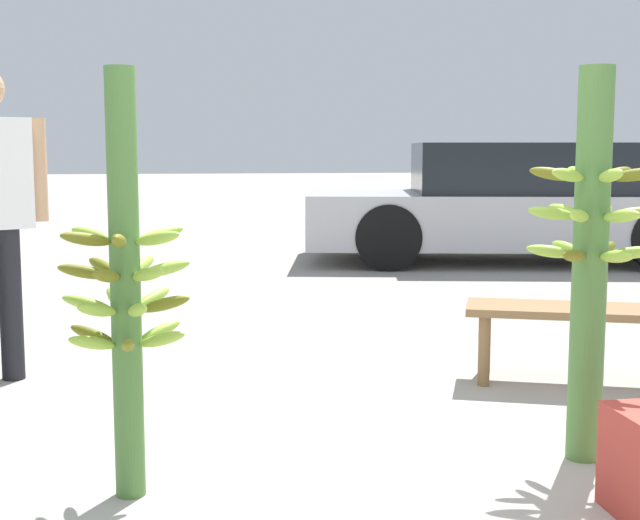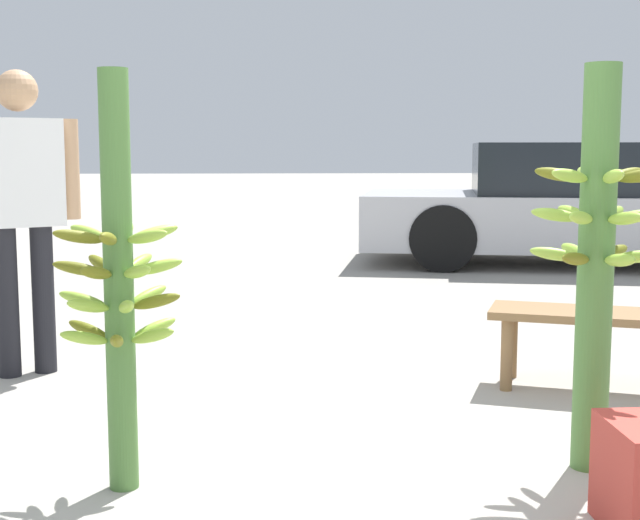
{
  "view_description": "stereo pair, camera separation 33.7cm",
  "coord_description": "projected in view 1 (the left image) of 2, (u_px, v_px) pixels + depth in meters",
  "views": [
    {
      "loc": [
        -0.6,
        -2.87,
        1.2
      ],
      "look_at": [
        -0.09,
        0.5,
        0.78
      ],
      "focal_mm": 50.0,
      "sensor_mm": 36.0,
      "label": 1
    },
    {
      "loc": [
        -0.27,
        -2.9,
        1.2
      ],
      "look_at": [
        -0.09,
        0.5,
        0.78
      ],
      "focal_mm": 50.0,
      "sensor_mm": 36.0,
      "label": 2
    }
  ],
  "objects": [
    {
      "name": "ground_plane",
      "position": [
        367.0,
        501.0,
        3.05
      ],
      "size": [
        80.0,
        80.0,
        0.0
      ],
      "primitive_type": "plane",
      "color": "#9E998E"
    },
    {
      "name": "banana_stalk_center",
      "position": [
        590.0,
        256.0,
        3.38
      ],
      "size": [
        0.48,
        0.48,
        1.51
      ],
      "color": "#4C7A38",
      "rests_on": "ground_plane"
    },
    {
      "name": "banana_stalk_left",
      "position": [
        125.0,
        287.0,
        3.02
      ],
      "size": [
        0.45,
        0.45,
        1.47
      ],
      "color": "#4C7A38",
      "rests_on": "ground_plane"
    },
    {
      "name": "parked_car",
      "position": [
        516.0,
        203.0,
        9.52
      ],
      "size": [
        4.57,
        2.58,
        1.26
      ],
      "rotation": [
        0.0,
        0.0,
        1.38
      ],
      "color": "#B7B7BC",
      "rests_on": "ground_plane"
    },
    {
      "name": "market_bench",
      "position": [
        572.0,
        320.0,
        4.55
      ],
      "size": [
        1.12,
        0.72,
        0.4
      ],
      "rotation": [
        0.0,
        0.0,
        -0.35
      ],
      "color": "olive",
      "rests_on": "ground_plane"
    }
  ]
}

